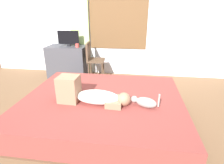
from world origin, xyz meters
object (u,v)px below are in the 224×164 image
(bed, at_px, (103,110))
(tv_monitor, at_px, (68,38))
(cup, at_px, (77,46))
(chair_by_desk, at_px, (93,58))
(desk, at_px, (68,61))
(cat, at_px, (145,102))
(person_lying, at_px, (90,94))

(bed, bearing_deg, tv_monitor, 121.76)
(cup, bearing_deg, bed, -62.34)
(chair_by_desk, bearing_deg, bed, -72.04)
(bed, height_order, desk, desk)
(bed, xyz_separation_m, cat, (0.56, -0.19, 0.28))
(bed, bearing_deg, desk, 123.03)
(desk, height_order, cup, cup)
(bed, height_order, tv_monitor, tv_monitor)
(desk, height_order, chair_by_desk, chair_by_desk)
(cat, xyz_separation_m, cup, (-1.47, 1.92, 0.29))
(cup, xyz_separation_m, chair_by_desk, (0.35, -0.02, -0.27))
(bed, height_order, cup, cup)
(bed, xyz_separation_m, cup, (-0.91, 1.73, 0.57))
(bed, height_order, person_lying, person_lying)
(person_lying, distance_m, tv_monitor, 2.29)
(tv_monitor, bearing_deg, chair_by_desk, -13.33)
(desk, bearing_deg, bed, -56.97)
(bed, distance_m, person_lying, 0.39)
(bed, distance_m, tv_monitor, 2.29)
(desk, bearing_deg, chair_by_desk, -12.19)
(bed, xyz_separation_m, person_lying, (-0.13, -0.17, 0.33))
(bed, bearing_deg, cat, -18.65)
(desk, distance_m, chair_by_desk, 0.68)
(tv_monitor, height_order, chair_by_desk, tv_monitor)
(tv_monitor, bearing_deg, cup, -26.64)
(person_lying, relative_size, cat, 2.72)
(person_lying, bearing_deg, desk, 117.95)
(cat, distance_m, tv_monitor, 2.69)
(bed, distance_m, chair_by_desk, 1.82)
(cat, distance_m, desk, 2.70)
(tv_monitor, bearing_deg, person_lying, -63.33)
(desk, xyz_separation_m, chair_by_desk, (0.65, -0.14, 0.14))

